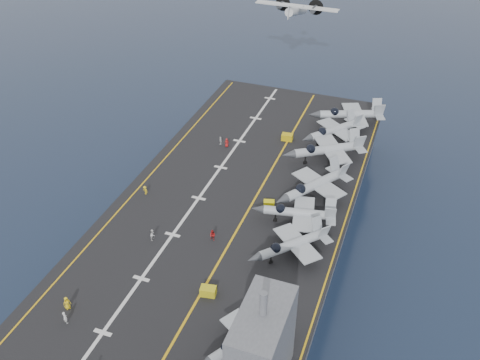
% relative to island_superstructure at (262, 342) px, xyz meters
% --- Properties ---
extents(ground, '(500.00, 500.00, 0.00)m').
position_rel_island_superstructure_xyz_m(ground, '(-15.00, 30.00, -17.90)').
color(ground, '#142135').
rests_on(ground, ground).
extents(hull, '(36.00, 90.00, 10.00)m').
position_rel_island_superstructure_xyz_m(hull, '(-15.00, 30.00, -12.90)').
color(hull, '#56595E').
rests_on(hull, ground).
extents(flight_deck, '(38.00, 92.00, 0.40)m').
position_rel_island_superstructure_xyz_m(flight_deck, '(-15.00, 30.00, -7.70)').
color(flight_deck, black).
rests_on(flight_deck, hull).
extents(foul_line, '(0.35, 90.00, 0.02)m').
position_rel_island_superstructure_xyz_m(foul_line, '(-12.00, 30.00, -7.48)').
color(foul_line, gold).
rests_on(foul_line, flight_deck).
extents(landing_centerline, '(0.50, 90.00, 0.02)m').
position_rel_island_superstructure_xyz_m(landing_centerline, '(-21.00, 30.00, -7.48)').
color(landing_centerline, silver).
rests_on(landing_centerline, flight_deck).
extents(deck_edge_port, '(0.25, 90.00, 0.02)m').
position_rel_island_superstructure_xyz_m(deck_edge_port, '(-32.00, 30.00, -7.48)').
color(deck_edge_port, gold).
rests_on(deck_edge_port, flight_deck).
extents(deck_edge_stbd, '(0.25, 90.00, 0.02)m').
position_rel_island_superstructure_xyz_m(deck_edge_stbd, '(3.50, 30.00, -7.48)').
color(deck_edge_stbd, gold).
rests_on(deck_edge_stbd, flight_deck).
extents(island_superstructure, '(5.00, 10.00, 15.00)m').
position_rel_island_superstructure_xyz_m(island_superstructure, '(0.00, 0.00, 0.00)').
color(island_superstructure, '#56595E').
rests_on(island_superstructure, flight_deck).
extents(fighter_jet_1, '(13.93, 15.37, 4.44)m').
position_rel_island_superstructure_xyz_m(fighter_jet_1, '(-3.19, 3.90, -5.28)').
color(fighter_jet_1, '#9CA6AD').
rests_on(fighter_jet_1, flight_deck).
extents(fighter_jet_3, '(15.36, 15.65, 4.57)m').
position_rel_island_superstructure_xyz_m(fighter_jet_3, '(-2.36, 21.97, -5.21)').
color(fighter_jet_3, '#9EA5AE').
rests_on(fighter_jet_3, flight_deck).
extents(fighter_jet_4, '(14.78, 11.32, 4.62)m').
position_rel_island_superstructure_xyz_m(fighter_jet_4, '(-3.42, 29.38, -5.19)').
color(fighter_jet_4, '#8E989E').
rests_on(fighter_jet_4, flight_deck).
extents(fighter_jet_5, '(16.63, 18.02, 5.21)m').
position_rel_island_superstructure_xyz_m(fighter_jet_5, '(-2.76, 37.25, -4.90)').
color(fighter_jet_5, gray).
rests_on(fighter_jet_5, flight_deck).
extents(fighter_jet_6, '(18.65, 17.24, 5.39)m').
position_rel_island_superstructure_xyz_m(fighter_jet_6, '(-3.17, 48.92, -4.81)').
color(fighter_jet_6, '#98A0A7').
rests_on(fighter_jet_6, flight_deck).
extents(fighter_jet_7, '(15.91, 16.61, 4.82)m').
position_rel_island_superstructure_xyz_m(fighter_jet_7, '(-3.65, 56.96, -5.09)').
color(fighter_jet_7, '#8D959B').
rests_on(fighter_jet_7, flight_deck).
extents(fighter_jet_8, '(17.91, 15.06, 5.29)m').
position_rel_island_superstructure_xyz_m(fighter_jet_8, '(-1.81, 64.14, -4.85)').
color(fighter_jet_8, '#979FA8').
rests_on(fighter_jet_8, flight_deck).
extents(tow_cart_a, '(2.34, 1.73, 1.28)m').
position_rel_island_superstructure_xyz_m(tow_cart_a, '(-10.98, 10.55, -6.86)').
color(tow_cart_a, gold).
rests_on(tow_cart_a, flight_deck).
extents(tow_cart_b, '(2.03, 1.62, 1.06)m').
position_rel_island_superstructure_xyz_m(tow_cart_b, '(-9.16, 32.03, -6.97)').
color(tow_cart_b, yellow).
rests_on(tow_cart_b, flight_deck).
extents(tow_cart_c, '(2.31, 1.62, 1.31)m').
position_rel_island_superstructure_xyz_m(tow_cart_c, '(-12.26, 53.71, -6.85)').
color(tow_cart_c, gold).
rests_on(tow_cart_c, flight_deck).
extents(crew_0, '(1.34, 1.44, 2.00)m').
position_rel_island_superstructure_xyz_m(crew_0, '(-27.47, 1.89, -6.50)').
color(crew_0, yellow).
rests_on(crew_0, flight_deck).
extents(crew_1, '(1.38, 1.13, 1.98)m').
position_rel_island_superstructure_xyz_m(crew_1, '(-26.28, -0.23, -6.51)').
color(crew_1, silver).
rests_on(crew_1, flight_deck).
extents(crew_2, '(0.90, 1.23, 1.91)m').
position_rel_island_superstructure_xyz_m(crew_2, '(-23.33, 18.02, -6.55)').
color(crew_2, silver).
rests_on(crew_2, flight_deck).
extents(crew_3, '(1.16, 0.98, 1.64)m').
position_rel_island_superstructure_xyz_m(crew_3, '(-30.03, 27.94, -6.68)').
color(crew_3, yellow).
rests_on(crew_3, flight_deck).
extents(crew_4, '(1.21, 1.23, 1.73)m').
position_rel_island_superstructure_xyz_m(crew_4, '(-24.03, 47.54, -6.64)').
color(crew_4, silver).
rests_on(crew_4, flight_deck).
extents(crew_5, '(1.25, 1.03, 1.79)m').
position_rel_island_superstructure_xyz_m(crew_5, '(-22.62, 47.21, -6.61)').
color(crew_5, '#B21919').
rests_on(crew_5, flight_deck).
extents(crew_7, '(1.28, 1.01, 1.89)m').
position_rel_island_superstructure_xyz_m(crew_7, '(-14.68, 21.02, -6.56)').
color(crew_7, '#B21919').
rests_on(crew_7, flight_deck).
extents(transport_plane, '(21.32, 14.80, 4.96)m').
position_rel_island_superstructure_xyz_m(transport_plane, '(-22.04, 93.75, 5.18)').
color(transport_plane, silver).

